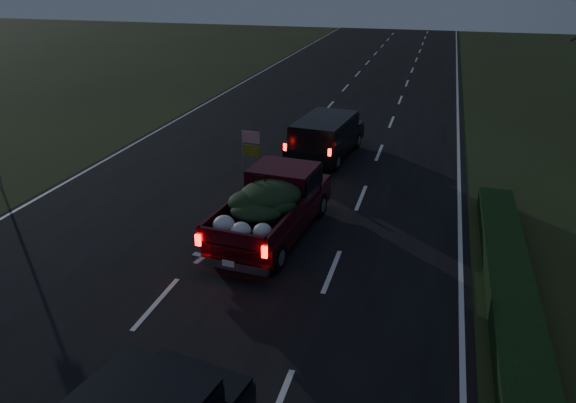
% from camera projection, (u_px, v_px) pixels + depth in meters
% --- Properties ---
extents(ground, '(120.00, 120.00, 0.00)m').
position_uv_depth(ground, '(156.00, 304.00, 12.86)').
color(ground, black).
rests_on(ground, ground).
extents(road_asphalt, '(14.00, 120.00, 0.02)m').
position_uv_depth(road_asphalt, '(156.00, 303.00, 12.86)').
color(road_asphalt, black).
rests_on(road_asphalt, ground).
extents(hedge_row, '(1.00, 10.00, 0.60)m').
position_uv_depth(hedge_row, '(508.00, 274.00, 13.51)').
color(hedge_row, black).
rests_on(hedge_row, ground).
extents(pickup_truck, '(2.41, 5.27, 2.68)m').
position_uv_depth(pickup_truck, '(272.00, 202.00, 15.76)').
color(pickup_truck, '#3D0811').
rests_on(pickup_truck, ground).
extents(lead_suv, '(2.41, 4.78, 1.32)m').
position_uv_depth(lead_suv, '(325.00, 133.00, 22.18)').
color(lead_suv, black).
rests_on(lead_suv, ground).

